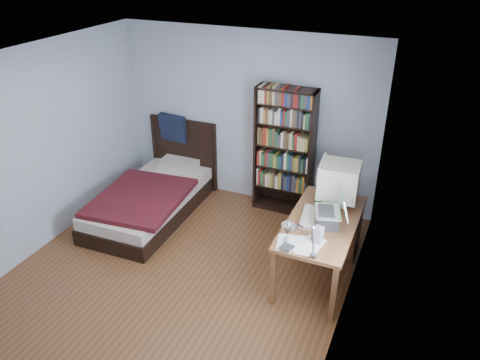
{
  "coord_description": "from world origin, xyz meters",
  "views": [
    {
      "loc": [
        2.39,
        -3.75,
        3.56
      ],
      "look_at": [
        0.42,
        0.87,
        0.93
      ],
      "focal_mm": 35.0,
      "sensor_mm": 36.0,
      "label": 1
    }
  ],
  "objects_px": {
    "keyboard": "(310,217)",
    "bookshelf": "(284,151)",
    "speaker": "(318,235)",
    "desk": "(329,226)",
    "desk_lamp": "(293,232)",
    "soda_can": "(317,205)",
    "bed": "(154,196)",
    "crt_monitor": "(338,181)",
    "laptop": "(329,216)"
  },
  "relations": [
    {
      "from": "speaker",
      "to": "bookshelf",
      "type": "xyz_separation_m",
      "value": [
        -0.92,
        1.68,
        0.09
      ]
    },
    {
      "from": "keyboard",
      "to": "desk_lamp",
      "type": "bearing_deg",
      "value": -92.06
    },
    {
      "from": "desk",
      "to": "keyboard",
      "type": "relative_size",
      "value": 3.03
    },
    {
      "from": "desk",
      "to": "bed",
      "type": "bearing_deg",
      "value": 179.21
    },
    {
      "from": "laptop",
      "to": "soda_can",
      "type": "relative_size",
      "value": 3.42
    },
    {
      "from": "keyboard",
      "to": "bookshelf",
      "type": "xyz_separation_m",
      "value": [
        -0.73,
        1.25,
        0.16
      ]
    },
    {
      "from": "soda_can",
      "to": "keyboard",
      "type": "bearing_deg",
      "value": -95.73
    },
    {
      "from": "laptop",
      "to": "bed",
      "type": "relative_size",
      "value": 0.2
    },
    {
      "from": "speaker",
      "to": "bed",
      "type": "xyz_separation_m",
      "value": [
        -2.6,
        0.87,
        -0.57
      ]
    },
    {
      "from": "desk",
      "to": "speaker",
      "type": "distance_m",
      "value": 0.93
    },
    {
      "from": "desk_lamp",
      "to": "soda_can",
      "type": "bearing_deg",
      "value": 93.59
    },
    {
      "from": "keyboard",
      "to": "bookshelf",
      "type": "relative_size",
      "value": 0.27
    },
    {
      "from": "desk",
      "to": "soda_can",
      "type": "relative_size",
      "value": 11.63
    },
    {
      "from": "crt_monitor",
      "to": "speaker",
      "type": "distance_m",
      "value": 0.9
    },
    {
      "from": "keyboard",
      "to": "soda_can",
      "type": "bearing_deg",
      "value": 76.74
    },
    {
      "from": "crt_monitor",
      "to": "keyboard",
      "type": "height_order",
      "value": "crt_monitor"
    },
    {
      "from": "desk",
      "to": "crt_monitor",
      "type": "xyz_separation_m",
      "value": [
        0.05,
        0.04,
        0.61
      ]
    },
    {
      "from": "keyboard",
      "to": "crt_monitor",
      "type": "bearing_deg",
      "value": 59.88
    },
    {
      "from": "desk",
      "to": "speaker",
      "type": "height_order",
      "value": "speaker"
    },
    {
      "from": "bookshelf",
      "to": "desk_lamp",
      "type": "bearing_deg",
      "value": -70.38
    },
    {
      "from": "laptop",
      "to": "desk",
      "type": "bearing_deg",
      "value": 99.67
    },
    {
      "from": "soda_can",
      "to": "speaker",
      "type": "bearing_deg",
      "value": -74.94
    },
    {
      "from": "crt_monitor",
      "to": "bed",
      "type": "bearing_deg",
      "value": -179.89
    },
    {
      "from": "crt_monitor",
      "to": "desk",
      "type": "bearing_deg",
      "value": -138.51
    },
    {
      "from": "desk",
      "to": "desk_lamp",
      "type": "height_order",
      "value": "desk_lamp"
    },
    {
      "from": "desk",
      "to": "keyboard",
      "type": "xyz_separation_m",
      "value": [
        -0.14,
        -0.41,
        0.33
      ]
    },
    {
      "from": "keyboard",
      "to": "bookshelf",
      "type": "distance_m",
      "value": 1.46
    },
    {
      "from": "laptop",
      "to": "speaker",
      "type": "relative_size",
      "value": 2.43
    },
    {
      "from": "laptop",
      "to": "desk_lamp",
      "type": "xyz_separation_m",
      "value": [
        -0.12,
        -1.01,
        0.39
      ]
    },
    {
      "from": "desk_lamp",
      "to": "bookshelf",
      "type": "distance_m",
      "value": 2.5
    },
    {
      "from": "crt_monitor",
      "to": "desk_lamp",
      "type": "bearing_deg",
      "value": -93.14
    },
    {
      "from": "speaker",
      "to": "desk_lamp",
      "type": "bearing_deg",
      "value": -86.02
    },
    {
      "from": "crt_monitor",
      "to": "desk_lamp",
      "type": "height_order",
      "value": "desk_lamp"
    },
    {
      "from": "bookshelf",
      "to": "soda_can",
      "type": "bearing_deg",
      "value": -54.05
    },
    {
      "from": "keyboard",
      "to": "soda_can",
      "type": "height_order",
      "value": "soda_can"
    },
    {
      "from": "soda_can",
      "to": "bed",
      "type": "relative_size",
      "value": 0.06
    },
    {
      "from": "speaker",
      "to": "bed",
      "type": "relative_size",
      "value": 0.08
    },
    {
      "from": "soda_can",
      "to": "bookshelf",
      "type": "height_order",
      "value": "bookshelf"
    },
    {
      "from": "desk_lamp",
      "to": "keyboard",
      "type": "height_order",
      "value": "desk_lamp"
    },
    {
      "from": "desk",
      "to": "bed",
      "type": "height_order",
      "value": "bed"
    },
    {
      "from": "desk",
      "to": "desk_lamp",
      "type": "xyz_separation_m",
      "value": [
        -0.04,
        -1.49,
        0.82
      ]
    },
    {
      "from": "desk_lamp",
      "to": "bookshelf",
      "type": "bearing_deg",
      "value": 109.62
    },
    {
      "from": "desk",
      "to": "keyboard",
      "type": "bearing_deg",
      "value": -109.1
    },
    {
      "from": "keyboard",
      "to": "speaker",
      "type": "distance_m",
      "value": 0.47
    },
    {
      "from": "speaker",
      "to": "bookshelf",
      "type": "distance_m",
      "value": 1.92
    },
    {
      "from": "desk",
      "to": "speaker",
      "type": "relative_size",
      "value": 8.26
    },
    {
      "from": "crt_monitor",
      "to": "keyboard",
      "type": "distance_m",
      "value": 0.56
    },
    {
      "from": "desk_lamp",
      "to": "speaker",
      "type": "distance_m",
      "value": 0.78
    },
    {
      "from": "laptop",
      "to": "speaker",
      "type": "height_order",
      "value": "laptop"
    },
    {
      "from": "desk_lamp",
      "to": "soda_can",
      "type": "xyz_separation_m",
      "value": [
        -0.08,
        1.3,
        -0.44
      ]
    }
  ]
}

